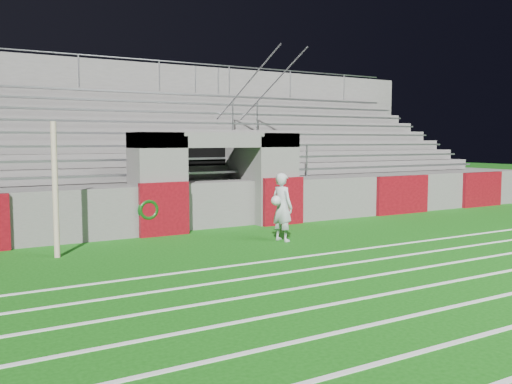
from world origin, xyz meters
TOP-DOWN VIEW (x-y plane):
  - ground at (0.00, 0.00)m, footprint 90.00×90.00m
  - field_post at (-4.70, 1.58)m, footprint 0.12×0.12m
  - field_markings at (0.00, -5.00)m, footprint 28.00×8.09m
  - stadium_structure at (0.00, 7.97)m, footprint 26.00×8.48m
  - goalkeeper_with_ball at (0.30, 0.78)m, footprint 0.62×0.66m
  - hose_coil at (-2.23, 2.93)m, footprint 0.53×0.15m

SIDE VIEW (x-z plane):
  - ground at x=0.00m, z-range 0.00..0.00m
  - field_markings at x=0.00m, z-range 0.00..0.01m
  - hose_coil at x=-2.23m, z-range 0.42..0.95m
  - goalkeeper_with_ball at x=0.30m, z-range 0.01..1.63m
  - field_post at x=-4.70m, z-range 0.00..2.77m
  - stadium_structure at x=0.00m, z-range -1.22..4.20m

